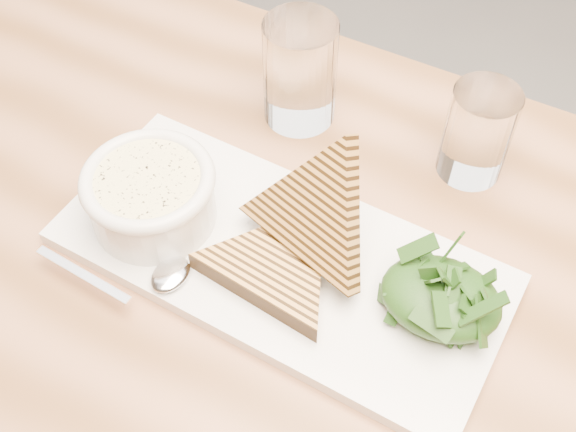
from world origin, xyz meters
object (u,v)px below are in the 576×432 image
at_px(soup_bowl, 152,201).
at_px(glass_near, 300,72).
at_px(platter, 280,259).
at_px(table_top, 302,366).
at_px(glass_far, 478,133).

distance_m(soup_bowl, glass_near, 0.22).
bearing_deg(glass_near, platter, -72.90).
relative_size(platter, glass_near, 3.51).
height_order(platter, glass_near, glass_near).
bearing_deg(glass_near, table_top, -67.25).
relative_size(table_top, glass_far, 11.98).
height_order(table_top, glass_far, glass_far).
relative_size(table_top, glass_near, 10.25).
bearing_deg(platter, soup_bowl, -177.60).
bearing_deg(glass_far, soup_bowl, -143.61).
height_order(soup_bowl, glass_near, glass_near).
xyz_separation_m(soup_bowl, glass_near, (0.07, 0.20, 0.02)).
bearing_deg(table_top, platter, 124.52).
relative_size(soup_bowl, glass_near, 0.99).
xyz_separation_m(table_top, glass_near, (-0.12, 0.28, 0.08)).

